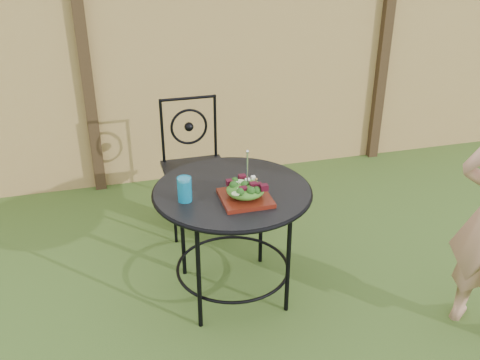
{
  "coord_description": "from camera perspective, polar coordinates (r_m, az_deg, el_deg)",
  "views": [
    {
      "loc": [
        -1.23,
        -2.16,
        2.14
      ],
      "look_at": [
        -0.49,
        0.52,
        0.75
      ],
      "focal_mm": 40.0,
      "sensor_mm": 36.0,
      "label": 1
    }
  ],
  "objects": [
    {
      "name": "salad",
      "position": [
        2.92,
        0.58,
        -1.03
      ],
      "size": [
        0.21,
        0.21,
        0.08
      ],
      "primitive_type": "ellipsoid",
      "color": "#235614",
      "rests_on": "salad_plate"
    },
    {
      "name": "fork",
      "position": [
        2.86,
        0.79,
        1.3
      ],
      "size": [
        0.01,
        0.01,
        0.18
      ],
      "primitive_type": "cylinder",
      "color": "silver",
      "rests_on": "salad"
    },
    {
      "name": "ground",
      "position": [
        3.28,
        11.15,
        -14.74
      ],
      "size": [
        60.0,
        60.0,
        0.0
      ],
      "primitive_type": "plane",
      "color": "#224315",
      "rests_on": "ground"
    },
    {
      "name": "patio_table",
      "position": [
        3.13,
        -0.82,
        -3.22
      ],
      "size": [
        0.92,
        0.92,
        0.72
      ],
      "color": "black",
      "rests_on": "ground"
    },
    {
      "name": "salad_plate",
      "position": [
        2.94,
        0.58,
        -1.93
      ],
      "size": [
        0.27,
        0.27,
        0.02
      ],
      "primitive_type": "cube",
      "color": "#47150A",
      "rests_on": "patio_table"
    },
    {
      "name": "patio_chair",
      "position": [
        3.95,
        -4.92,
        1.97
      ],
      "size": [
        0.46,
        0.46,
        0.95
      ],
      "color": "black",
      "rests_on": "ground"
    },
    {
      "name": "drinking_glass",
      "position": [
        2.92,
        -5.93,
        -0.99
      ],
      "size": [
        0.08,
        0.08,
        0.14
      ],
      "primitive_type": "cylinder",
      "color": "#0D77A1",
      "rests_on": "patio_table"
    },
    {
      "name": "fence",
      "position": [
        4.68,
        0.38,
        11.81
      ],
      "size": [
        8.0,
        0.12,
        1.9
      ],
      "color": "tan",
      "rests_on": "ground"
    }
  ]
}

